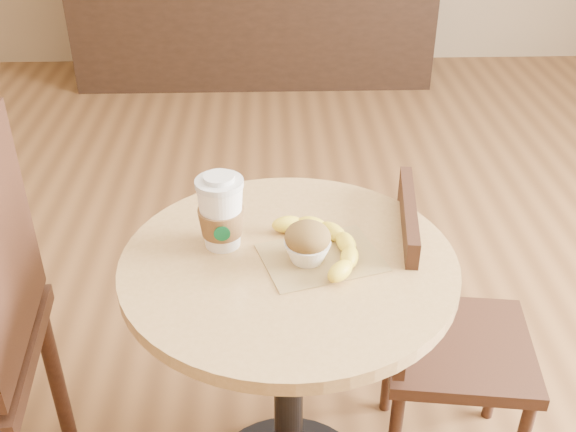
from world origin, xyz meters
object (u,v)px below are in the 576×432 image
object	(u,v)px
cafe_table	(289,337)
banana	(318,246)
chair_right	(438,331)
coffee_cup	(221,214)
muffin	(307,243)

from	to	relation	value
cafe_table	banana	world-z (taller)	banana
chair_right	coffee_cup	size ratio (longest dim) A/B	4.85
cafe_table	muffin	world-z (taller)	muffin
chair_right	banana	size ratio (longest dim) A/B	3.30
cafe_table	coffee_cup	bearing A→B (deg)	157.22
chair_right	muffin	world-z (taller)	muffin
muffin	banana	distance (m)	0.04
cafe_table	coffee_cup	distance (m)	0.33
coffee_cup	banana	xyz separation A→B (m)	(0.20, -0.05, -0.05)
cafe_table	chair_right	xyz separation A→B (m)	(0.37, 0.11, -0.09)
muffin	banana	world-z (taller)	muffin
chair_right	muffin	distance (m)	0.50
muffin	banana	xyz separation A→B (m)	(0.02, 0.02, -0.02)
coffee_cup	banana	distance (m)	0.21
muffin	cafe_table	bearing A→B (deg)	167.05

